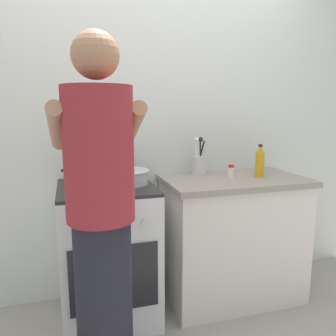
{
  "coord_description": "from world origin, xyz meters",
  "views": [
    {
      "loc": [
        -0.56,
        -1.95,
        1.39
      ],
      "look_at": [
        0.05,
        0.12,
        1.0
      ],
      "focal_mm": 35.84,
      "sensor_mm": 36.0,
      "label": 1
    }
  ],
  "objects_px": {
    "utensil_crock": "(199,163)",
    "pot": "(83,179)",
    "spice_bottle": "(231,171)",
    "oil_bottle": "(260,163)",
    "person": "(102,227)",
    "stove_range": "(109,253)",
    "mixing_bowl": "(128,176)"
  },
  "relations": [
    {
      "from": "utensil_crock",
      "to": "spice_bottle",
      "type": "xyz_separation_m",
      "value": [
        0.18,
        -0.15,
        -0.04
      ]
    },
    {
      "from": "spice_bottle",
      "to": "person",
      "type": "height_order",
      "value": "person"
    },
    {
      "from": "mixing_bowl",
      "to": "utensil_crock",
      "type": "bearing_deg",
      "value": 15.47
    },
    {
      "from": "oil_bottle",
      "to": "mixing_bowl",
      "type": "bearing_deg",
      "value": 177.91
    },
    {
      "from": "stove_range",
      "to": "person",
      "type": "distance_m",
      "value": 0.77
    },
    {
      "from": "utensil_crock",
      "to": "mixing_bowl",
      "type": "bearing_deg",
      "value": -164.53
    },
    {
      "from": "mixing_bowl",
      "to": "person",
      "type": "height_order",
      "value": "person"
    },
    {
      "from": "mixing_bowl",
      "to": "utensil_crock",
      "type": "xyz_separation_m",
      "value": [
        0.56,
        0.15,
        0.03
      ]
    },
    {
      "from": "stove_range",
      "to": "oil_bottle",
      "type": "relative_size",
      "value": 3.86
    },
    {
      "from": "pot",
      "to": "mixing_bowl",
      "type": "relative_size",
      "value": 0.9
    },
    {
      "from": "spice_bottle",
      "to": "utensil_crock",
      "type": "bearing_deg",
      "value": 140.91
    },
    {
      "from": "stove_range",
      "to": "utensil_crock",
      "type": "relative_size",
      "value": 3.24
    },
    {
      "from": "utensil_crock",
      "to": "pot",
      "type": "bearing_deg",
      "value": -166.3
    },
    {
      "from": "pot",
      "to": "person",
      "type": "relative_size",
      "value": 0.15
    },
    {
      "from": "spice_bottle",
      "to": "person",
      "type": "xyz_separation_m",
      "value": [
        -0.97,
        -0.66,
        -0.08
      ]
    },
    {
      "from": "stove_range",
      "to": "pot",
      "type": "relative_size",
      "value": 3.54
    },
    {
      "from": "stove_range",
      "to": "spice_bottle",
      "type": "xyz_separation_m",
      "value": [
        0.88,
        0.02,
        0.49
      ]
    },
    {
      "from": "spice_bottle",
      "to": "person",
      "type": "relative_size",
      "value": 0.05
    },
    {
      "from": "spice_bottle",
      "to": "oil_bottle",
      "type": "relative_size",
      "value": 0.38
    },
    {
      "from": "stove_range",
      "to": "utensil_crock",
      "type": "height_order",
      "value": "utensil_crock"
    },
    {
      "from": "utensil_crock",
      "to": "oil_bottle",
      "type": "xyz_separation_m",
      "value": [
        0.39,
        -0.19,
        0.01
      ]
    },
    {
      "from": "mixing_bowl",
      "to": "utensil_crock",
      "type": "height_order",
      "value": "utensil_crock"
    },
    {
      "from": "pot",
      "to": "utensil_crock",
      "type": "relative_size",
      "value": 0.92
    },
    {
      "from": "stove_range",
      "to": "utensil_crock",
      "type": "xyz_separation_m",
      "value": [
        0.7,
        0.17,
        0.54
      ]
    },
    {
      "from": "pot",
      "to": "spice_bottle",
      "type": "distance_m",
      "value": 1.02
    },
    {
      "from": "pot",
      "to": "spice_bottle",
      "type": "bearing_deg",
      "value": 3.06
    },
    {
      "from": "spice_bottle",
      "to": "oil_bottle",
      "type": "distance_m",
      "value": 0.21
    },
    {
      "from": "mixing_bowl",
      "to": "spice_bottle",
      "type": "xyz_separation_m",
      "value": [
        0.74,
        0.0,
        -0.01
      ]
    },
    {
      "from": "stove_range",
      "to": "mixing_bowl",
      "type": "height_order",
      "value": "mixing_bowl"
    },
    {
      "from": "pot",
      "to": "person",
      "type": "distance_m",
      "value": 0.62
    },
    {
      "from": "spice_bottle",
      "to": "pot",
      "type": "bearing_deg",
      "value": -176.94
    },
    {
      "from": "stove_range",
      "to": "person",
      "type": "height_order",
      "value": "person"
    }
  ]
}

